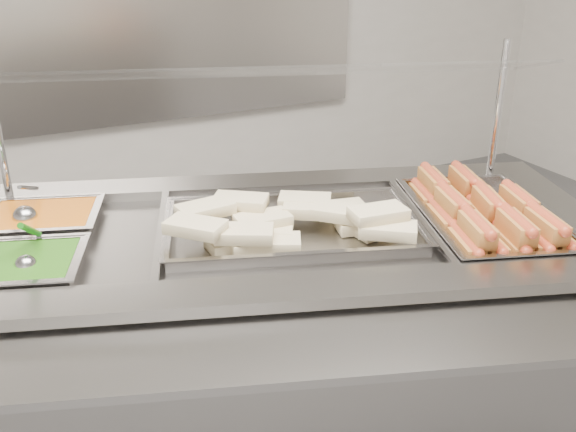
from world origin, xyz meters
name	(u,v)px	position (x,y,z in m)	size (l,w,h in m)	color
back_panel	(89,10)	(0.00, 2.45, 1.20)	(3.00, 0.04, 1.20)	#A29C97
steam_counter	(272,358)	(0.04, 0.42, 0.42)	(1.94, 1.33, 0.85)	slate
tray_rail	(295,346)	(-0.12, -0.04, 0.80)	(1.68, 0.87, 0.05)	gray
sneeze_guard	(261,77)	(0.11, 0.61, 1.19)	(1.56, 0.77, 0.42)	silver
pan_hotdogs	(483,226)	(0.60, 0.22, 0.81)	(0.47, 0.60, 0.09)	#979494
pan_wraps	(292,232)	(0.09, 0.40, 0.82)	(0.73, 0.57, 0.07)	#979494
pan_beans	(44,228)	(-0.49, 0.75, 0.81)	(0.34, 0.31, 0.09)	#979494
pan_peas	(18,276)	(-0.58, 0.49, 0.81)	(0.34, 0.31, 0.09)	#979494
hotdogs_in_buns	(482,213)	(0.58, 0.21, 0.86)	(0.37, 0.55, 0.11)	#9C5320
tortilla_wraps	(298,222)	(0.10, 0.37, 0.86)	(0.63, 0.43, 0.09)	#CFBA8B
ladle	(25,216)	(-0.53, 0.75, 0.86)	(0.09, 0.18, 0.13)	#A3A3A8
serving_spoon	(27,259)	(-0.55, 0.48, 0.86)	(0.08, 0.16, 0.13)	#A3A3A8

